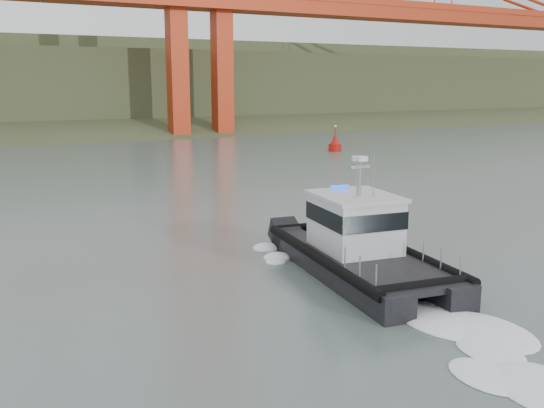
% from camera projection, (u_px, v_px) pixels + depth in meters
% --- Properties ---
extents(ground, '(400.00, 400.00, 0.00)m').
position_uv_depth(ground, '(339.00, 277.00, 28.95)').
color(ground, '#485652').
rests_on(ground, ground).
extents(headlands, '(500.00, 105.36, 27.12)m').
position_uv_depth(headlands, '(28.00, 91.00, 136.53)').
color(headlands, '#404F2D').
rests_on(headlands, ground).
extents(patrol_boat, '(5.91, 12.64, 5.91)m').
position_uv_depth(patrol_boat, '(358.00, 244.00, 29.15)').
color(patrol_boat, black).
rests_on(patrol_boat, ground).
extents(nav_buoy, '(1.78, 1.78, 3.71)m').
position_uv_depth(nav_buoy, '(335.00, 144.00, 81.08)').
color(nav_buoy, '#A7120B').
rests_on(nav_buoy, ground).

